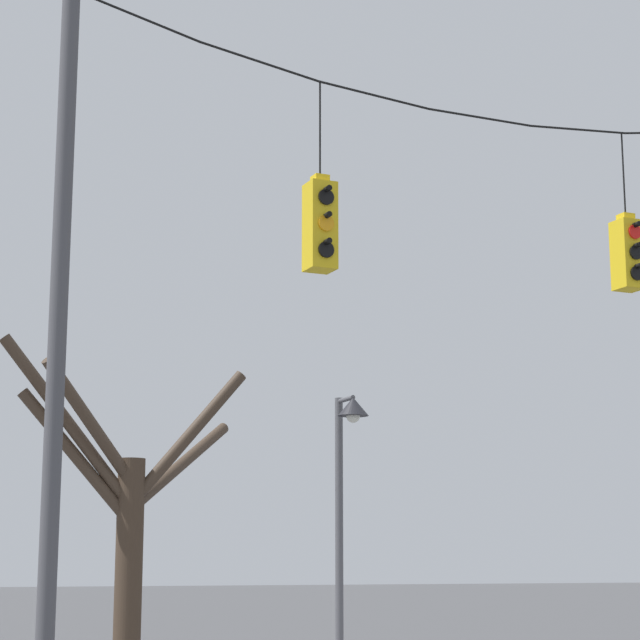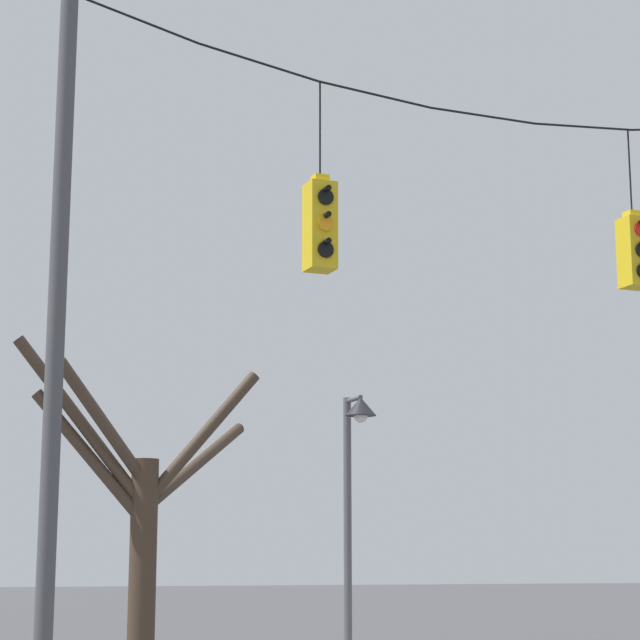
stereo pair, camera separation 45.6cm
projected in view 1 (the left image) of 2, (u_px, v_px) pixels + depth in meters
name	position (u px, v px, depth m)	size (l,w,h in m)	color
utility_pole_left	(57.00, 333.00, 13.70)	(0.20, 0.20, 8.87)	#4C4C51
span_wire	(480.00, 100.00, 16.58)	(11.01, 0.03, 0.77)	black
traffic_light_near_right_pole	(320.00, 225.00, 15.25)	(0.34, 0.46, 2.43)	yellow
traffic_light_near_left_pole	(628.00, 254.00, 17.12)	(0.34, 0.46, 2.25)	yellow
street_lamp	(346.00, 473.00, 18.50)	(0.46, 0.80, 4.42)	#515156
bare_tree	(126.00, 509.00, 21.84)	(4.87, 2.90, 5.86)	#423326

